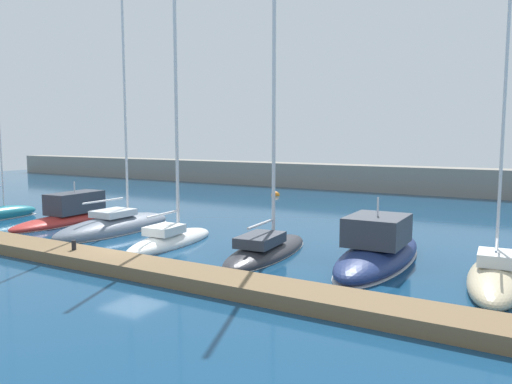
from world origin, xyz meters
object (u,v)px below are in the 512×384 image
object	(u,v)px
sailboat_white_fourth	(171,237)
mooring_buoy_orange	(275,196)
sailboat_sand_seventh	(495,276)
sailboat_slate_third	(115,225)
motorboat_red_second	(69,214)
sailboat_charcoal_fifth	(266,247)
motorboat_navy_sixth	(379,250)
dock_bollard	(74,245)

from	to	relation	value
sailboat_white_fourth	mooring_buoy_orange	bearing A→B (deg)	10.44
sailboat_white_fourth	sailboat_sand_seventh	distance (m)	15.27
sailboat_slate_third	sailboat_sand_seventh	bearing A→B (deg)	-92.14
sailboat_white_fourth	sailboat_sand_seventh	xyz separation A→B (m)	(15.25, 0.63, -0.02)
motorboat_red_second	sailboat_white_fourth	bearing A→B (deg)	-104.18
sailboat_white_fourth	sailboat_charcoal_fifth	xyz separation A→B (m)	(5.39, 0.59, -0.04)
sailboat_slate_third	motorboat_navy_sixth	bearing A→B (deg)	-88.10
sailboat_charcoal_fifth	sailboat_sand_seventh	world-z (taller)	sailboat_charcoal_fifth
sailboat_slate_third	sailboat_white_fourth	size ratio (longest dim) A/B	1.28
mooring_buoy_orange	dock_bollard	distance (m)	27.10
sailboat_white_fourth	mooring_buoy_orange	xyz separation A→B (m)	(-5.70, 21.82, -0.39)
sailboat_sand_seventh	sailboat_slate_third	bearing A→B (deg)	84.24
mooring_buoy_orange	motorboat_red_second	bearing A→B (deg)	-102.50
mooring_buoy_orange	sailboat_charcoal_fifth	bearing A→B (deg)	-62.42
sailboat_sand_seventh	motorboat_navy_sixth	bearing A→B (deg)	71.41
sailboat_sand_seventh	dock_bollard	size ratio (longest dim) A/B	34.28
sailboat_sand_seventh	dock_bollard	bearing A→B (deg)	103.94
mooring_buoy_orange	motorboat_navy_sixth	bearing A→B (deg)	-51.09
sailboat_sand_seventh	sailboat_charcoal_fifth	bearing A→B (deg)	85.73
sailboat_slate_third	sailboat_sand_seventh	world-z (taller)	sailboat_slate_third
sailboat_white_fourth	sailboat_sand_seventh	world-z (taller)	sailboat_sand_seventh
sailboat_slate_third	sailboat_sand_seventh	size ratio (longest dim) A/B	1.23
sailboat_slate_third	dock_bollard	xyz separation A→B (m)	(3.76, -6.01, 0.38)
motorboat_red_second	motorboat_navy_sixth	size ratio (longest dim) A/B	0.90
motorboat_red_second	sailboat_sand_seventh	world-z (taller)	sailboat_sand_seventh
sailboat_white_fourth	sailboat_charcoal_fifth	size ratio (longest dim) A/B	0.91
sailboat_charcoal_fifth	motorboat_red_second	bearing A→B (deg)	80.36
sailboat_sand_seventh	sailboat_white_fourth	bearing A→B (deg)	87.89
motorboat_navy_sixth	sailboat_white_fourth	bearing A→B (deg)	98.66
sailboat_slate_third	sailboat_white_fourth	xyz separation A→B (m)	(5.19, -1.09, 0.03)
motorboat_red_second	sailboat_slate_third	xyz separation A→B (m)	(4.95, -0.68, -0.21)
mooring_buoy_orange	dock_bollard	size ratio (longest dim) A/B	1.87
sailboat_sand_seventh	mooring_buoy_orange	distance (m)	29.81
mooring_buoy_orange	sailboat_white_fourth	bearing A→B (deg)	-75.36
motorboat_navy_sixth	sailboat_sand_seventh	world-z (taller)	sailboat_sand_seventh
motorboat_red_second	dock_bollard	bearing A→B (deg)	-131.84
sailboat_slate_third	sailboat_sand_seventh	distance (m)	20.45
motorboat_red_second	motorboat_navy_sixth	distance (m)	20.58
sailboat_charcoal_fifth	mooring_buoy_orange	size ratio (longest dim) A/B	19.35
motorboat_red_second	sailboat_sand_seventh	distance (m)	25.42
sailboat_white_fourth	mooring_buoy_orange	distance (m)	22.56
sailboat_white_fourth	motorboat_navy_sixth	bearing A→B (deg)	-84.19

